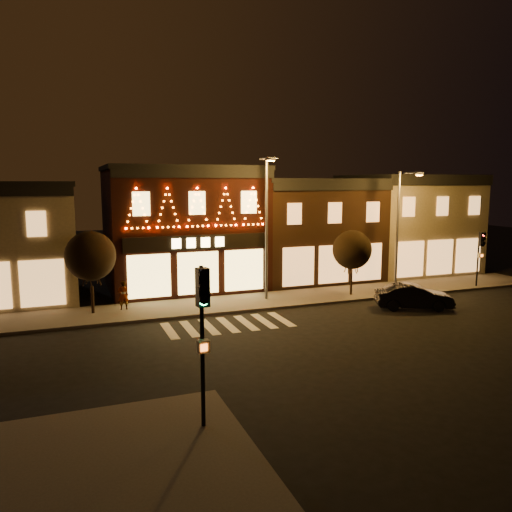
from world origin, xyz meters
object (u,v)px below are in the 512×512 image
streetlamp_mid (267,217)px  dark_sedan (414,297)px  pedestrian (123,295)px  traffic_signal_near (203,316)px

streetlamp_mid → dark_sedan: (7.29, -4.57, -4.46)m
streetlamp_mid → dark_sedan: 9.69m
dark_sedan → streetlamp_mid: bearing=81.5°
streetlamp_mid → pedestrian: bearing=161.4°
traffic_signal_near → pedestrian: traffic_signal_near is taller
traffic_signal_near → dark_sedan: size_ratio=1.11×
streetlamp_mid → pedestrian: (-8.44, 0.61, -4.21)m
dark_sedan → pedestrian: 16.56m
streetlamp_mid → traffic_signal_near: bearing=-132.9°
dark_sedan → traffic_signal_near: bearing=146.7°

